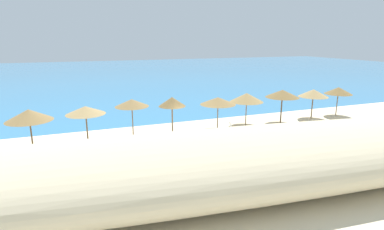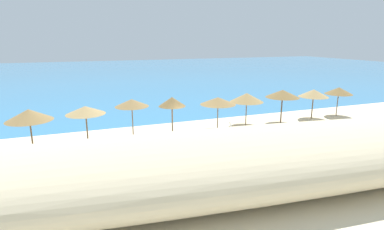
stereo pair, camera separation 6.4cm
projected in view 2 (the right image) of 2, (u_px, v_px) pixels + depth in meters
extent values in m
plane|color=beige|center=(195.00, 142.00, 20.48)|extent=(160.00, 160.00, 0.00)
cube|color=teal|center=(115.00, 74.00, 60.57)|extent=(160.00, 77.82, 0.01)
ellipsoid|color=beige|center=(238.00, 162.00, 13.53)|extent=(55.87, 11.36, 2.78)
cylinder|color=brown|center=(32.00, 135.00, 18.52)|extent=(0.09, 0.09, 2.10)
cone|color=olive|center=(29.00, 115.00, 18.22)|extent=(2.68, 2.68, 0.70)
cylinder|color=brown|center=(87.00, 129.00, 19.65)|extent=(0.09, 0.09, 2.22)
cone|color=tan|center=(85.00, 110.00, 19.35)|extent=(2.46, 2.46, 0.51)
cylinder|color=brown|center=(133.00, 121.00, 21.09)|extent=(0.07, 0.07, 2.37)
cone|color=olive|center=(132.00, 103.00, 20.78)|extent=(2.29, 2.29, 0.51)
cylinder|color=brown|center=(172.00, 119.00, 21.96)|extent=(0.10, 0.10, 2.20)
cone|color=olive|center=(172.00, 102.00, 21.66)|extent=(1.93, 1.93, 0.66)
cylinder|color=brown|center=(218.00, 116.00, 23.09)|extent=(0.07, 0.07, 2.09)
cone|color=olive|center=(218.00, 101.00, 22.81)|extent=(2.66, 2.66, 0.55)
cylinder|color=brown|center=(246.00, 113.00, 24.25)|extent=(0.07, 0.07, 2.05)
cone|color=#9E7F4C|center=(247.00, 97.00, 23.96)|extent=(2.60, 2.60, 0.69)
cylinder|color=brown|center=(281.00, 109.00, 24.89)|extent=(0.10, 0.10, 2.27)
cone|color=olive|center=(283.00, 94.00, 24.58)|extent=(2.68, 2.68, 0.61)
cylinder|color=brown|center=(312.00, 107.00, 26.34)|extent=(0.09, 0.09, 2.04)
cone|color=tan|center=(314.00, 93.00, 26.05)|extent=(2.47, 2.47, 0.64)
cylinder|color=brown|center=(337.00, 104.00, 27.34)|extent=(0.08, 0.08, 2.10)
cone|color=olive|center=(339.00, 91.00, 27.05)|extent=(2.36, 2.36, 0.61)
cube|color=white|center=(221.00, 131.00, 21.91)|extent=(1.61, 1.26, 0.07)
cube|color=white|center=(231.00, 126.00, 21.74)|extent=(0.54, 0.71, 0.77)
cylinder|color=silver|center=(212.00, 132.00, 22.29)|extent=(0.04, 0.04, 0.28)
cylinder|color=silver|center=(212.00, 134.00, 21.75)|extent=(0.04, 0.04, 0.28)
cylinder|color=silver|center=(230.00, 132.00, 22.15)|extent=(0.04, 0.04, 0.28)
cylinder|color=silver|center=(230.00, 135.00, 21.61)|extent=(0.04, 0.04, 0.28)
sphere|color=green|center=(223.00, 137.00, 20.85)|extent=(0.38, 0.38, 0.38)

